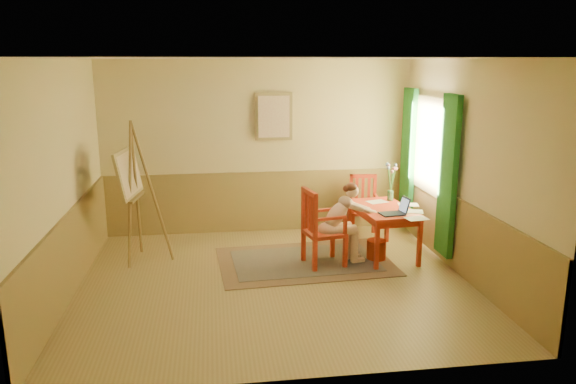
{
  "coord_description": "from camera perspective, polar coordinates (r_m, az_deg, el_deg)",
  "views": [
    {
      "loc": [
        -0.75,
        -6.61,
        2.77
      ],
      "look_at": [
        0.25,
        0.55,
        1.05
      ],
      "focal_mm": 34.44,
      "sensor_mm": 36.0,
      "label": 1
    }
  ],
  "objects": [
    {
      "name": "chair_left",
      "position": [
        7.58,
        3.38,
        -3.72
      ],
      "size": [
        0.59,
        0.57,
        1.09
      ],
      "color": "#B63820",
      "rests_on": "room"
    },
    {
      "name": "wainscot",
      "position": [
        7.78,
        -2.08,
        -3.58
      ],
      "size": [
        5.0,
        4.5,
        1.0
      ],
      "color": "#9C8149",
      "rests_on": "room"
    },
    {
      "name": "wastebasket",
      "position": [
        8.01,
        9.1,
        -5.91
      ],
      "size": [
        0.33,
        0.33,
        0.29
      ],
      "primitive_type": "cylinder",
      "rotation": [
        0.0,
        0.0,
        0.22
      ],
      "color": "#9D2B11",
      "rests_on": "room"
    },
    {
      "name": "laptop",
      "position": [
        7.72,
        11.09,
        -1.91
      ],
      "size": [
        0.41,
        0.28,
        0.23
      ],
      "color": "#1E2338",
      "rests_on": "table"
    },
    {
      "name": "window",
      "position": [
        8.45,
        14.21,
        3.28
      ],
      "size": [
        0.12,
        2.01,
        2.2
      ],
      "color": "white",
      "rests_on": "room"
    },
    {
      "name": "easel",
      "position": [
        7.93,
        -15.86,
        1.31
      ],
      "size": [
        0.72,
        0.89,
        1.99
      ],
      "color": "olive",
      "rests_on": "room"
    },
    {
      "name": "chair_back",
      "position": [
        8.96,
        7.81,
        -1.46
      ],
      "size": [
        0.49,
        0.51,
        0.99
      ],
      "color": "#B63820",
      "rests_on": "room"
    },
    {
      "name": "papers",
      "position": [
        8.01,
        11.79,
        -1.7
      ],
      "size": [
        0.73,
        1.21,
        0.0
      ],
      "color": "white",
      "rests_on": "table"
    },
    {
      "name": "wall_portrait",
      "position": [
        8.91,
        -1.48,
        7.79
      ],
      "size": [
        0.6,
        0.05,
        0.76
      ],
      "color": "olive",
      "rests_on": "room"
    },
    {
      "name": "rug",
      "position": [
        7.87,
        1.74,
        -7.14
      ],
      "size": [
        2.49,
        1.74,
        0.02
      ],
      "color": "#8C7251",
      "rests_on": "room"
    },
    {
      "name": "vase",
      "position": [
        8.42,
        10.56,
        0.89
      ],
      "size": [
        0.23,
        0.28,
        0.57
      ],
      "color": "#3F724C",
      "rests_on": "table"
    },
    {
      "name": "table",
      "position": [
        8.06,
        9.8,
        -2.2
      ],
      "size": [
        0.83,
        1.26,
        0.72
      ],
      "color": "#B63820",
      "rests_on": "room"
    },
    {
      "name": "figure",
      "position": [
        7.66,
        5.53,
        -2.88
      ],
      "size": [
        0.88,
        0.46,
        1.15
      ],
      "color": "beige",
      "rests_on": "room"
    },
    {
      "name": "room",
      "position": [
        6.79,
        -1.45,
        1.74
      ],
      "size": [
        5.04,
        4.54,
        2.84
      ],
      "color": "#A58A50",
      "rests_on": "ground"
    }
  ]
}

